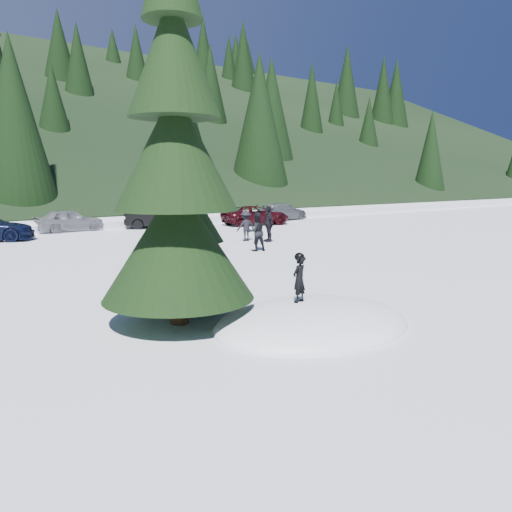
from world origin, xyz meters
TOP-DOWN VIEW (x-y plane):
  - ground at (0.00, 0.00)m, footprint 200.00×200.00m
  - snow_mound at (0.00, 0.00)m, footprint 4.48×3.52m
  - spruce_tall at (-2.20, 1.80)m, footprint 3.20×3.20m
  - spruce_short at (-1.20, 3.20)m, footprint 2.20×2.20m
  - child_skier at (-0.17, 0.26)m, footprint 0.41×0.32m
  - adult_0 at (5.52, 9.52)m, footprint 0.93×0.80m
  - adult_1 at (7.86, 11.70)m, footprint 0.72×1.11m
  - adult_2 at (7.11, 12.56)m, footprint 1.03×0.68m
  - car_4 at (1.40, 22.38)m, footprint 3.97×1.87m
  - car_5 at (6.44, 21.10)m, footprint 4.30×2.97m
  - car_6 at (12.65, 19.28)m, footprint 4.81×2.72m
  - car_7 at (16.55, 21.22)m, footprint 4.63×2.63m

SIDE VIEW (x-z plane):
  - ground at x=0.00m, z-range 0.00..0.00m
  - snow_mound at x=0.00m, z-range -0.48..0.48m
  - car_7 at x=16.55m, z-range 0.00..1.26m
  - car_6 at x=12.65m, z-range 0.00..1.27m
  - car_4 at x=1.40m, z-range 0.00..1.31m
  - car_5 at x=6.44m, z-range 0.00..1.34m
  - adult_2 at x=7.11m, z-range 0.00..1.50m
  - adult_0 at x=5.52m, z-range 0.00..1.65m
  - adult_1 at x=7.86m, z-range 0.00..1.75m
  - child_skier at x=-0.17m, z-range 0.48..1.47m
  - spruce_short at x=-1.20m, z-range -0.58..4.79m
  - spruce_tall at x=-2.20m, z-range -0.98..7.62m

